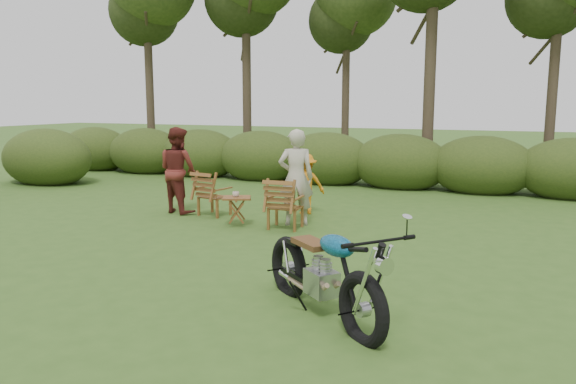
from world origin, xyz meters
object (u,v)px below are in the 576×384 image
at_px(motorcycle, 321,314).
at_px(adult_a, 296,225).
at_px(cup, 236,194).
at_px(lawn_chair_left, 215,215).
at_px(side_table, 237,211).
at_px(adult_b, 179,212).
at_px(child, 305,214).
at_px(lawn_chair_right, 285,228).

height_order(motorcycle, adult_a, adult_a).
height_order(cup, adult_a, adult_a).
xyz_separation_m(lawn_chair_left, side_table, (0.84, -0.64, 0.26)).
bearing_deg(cup, motorcycle, -50.06).
distance_m(motorcycle, cup, 4.47).
xyz_separation_m(cup, adult_b, (-1.63, 0.61, -0.57)).
height_order(motorcycle, adult_b, adult_b).
xyz_separation_m(motorcycle, lawn_chair_left, (-3.67, 4.04, 0.00)).
height_order(adult_a, child, adult_a).
relative_size(adult_b, child, 1.43).
height_order(side_table, adult_a, adult_a).
bearing_deg(side_table, cup, 175.71).
height_order(lawn_chair_right, child, child).
xyz_separation_m(motorcycle, cup, (-2.85, 3.40, 0.57)).
bearing_deg(lawn_chair_left, child, -141.64).
xyz_separation_m(side_table, adult_a, (0.95, 0.48, -0.26)).
xyz_separation_m(lawn_chair_left, adult_a, (1.79, -0.16, 0.00)).
distance_m(side_table, adult_b, 1.77).
bearing_deg(motorcycle, lawn_chair_right, 158.38).
bearing_deg(adult_a, lawn_chair_right, 57.15).
xyz_separation_m(lawn_chair_right, adult_b, (-2.54, 0.49, 0.00)).
xyz_separation_m(cup, child, (0.76, 1.48, -0.57)).
xyz_separation_m(lawn_chair_right, child, (-0.15, 1.36, 0.00)).
distance_m(motorcycle, adult_b, 6.01).
relative_size(side_table, cup, 4.36).
xyz_separation_m(lawn_chair_left, adult_b, (-0.81, -0.03, 0.00)).
bearing_deg(adult_b, lawn_chair_left, -161.41).
bearing_deg(lawn_chair_left, side_table, 152.97).
bearing_deg(lawn_chair_right, child, -87.16).
distance_m(cup, adult_a, 1.22).
relative_size(lawn_chair_right, side_table, 1.71).
height_order(lawn_chair_right, side_table, side_table).
bearing_deg(cup, lawn_chair_left, 142.16).
bearing_deg(adult_b, lawn_chair_right, -174.24).
distance_m(lawn_chair_right, adult_b, 2.58).
height_order(motorcycle, side_table, motorcycle).
distance_m(lawn_chair_right, adult_a, 0.36).
bearing_deg(side_table, adult_a, 26.70).
bearing_deg(side_table, lawn_chair_left, 142.65).
distance_m(cup, child, 1.76).
distance_m(motorcycle, child, 5.31).
bearing_deg(cup, lawn_chair_right, 7.70).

